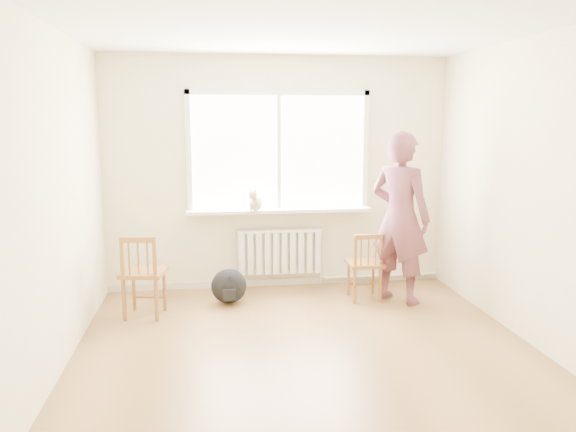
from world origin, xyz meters
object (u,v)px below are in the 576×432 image
object	(u,v)px
cat	(255,201)
chair_left	(142,276)
person	(400,218)
chair_right	(366,266)
backpack	(229,286)

from	to	relation	value
cat	chair_left	bearing A→B (deg)	-130.59
person	chair_right	bearing A→B (deg)	35.10
chair_left	backpack	size ratio (longest dim) A/B	2.24
chair_left	person	distance (m)	2.77
chair_right	chair_left	bearing A→B (deg)	5.85
chair_right	backpack	bearing A→B (deg)	-3.24
chair_left	chair_right	world-z (taller)	chair_left
cat	backpack	xyz separation A→B (m)	(-0.33, -0.41, -0.87)
chair_right	cat	size ratio (longest dim) A/B	1.95
chair_right	person	xyz separation A→B (m)	(0.35, -0.07, 0.54)
backpack	chair_left	bearing A→B (deg)	-159.91
chair_left	cat	size ratio (longest dim) A/B	2.19
chair_left	backpack	xyz separation A→B (m)	(0.87, 0.32, -0.24)
cat	backpack	distance (m)	1.02
chair_left	cat	bearing A→B (deg)	-138.78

